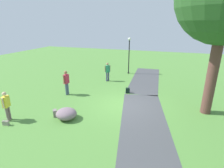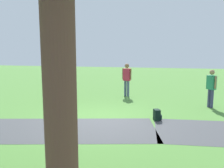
{
  "view_description": "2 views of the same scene",
  "coord_description": "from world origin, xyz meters",
  "px_view_note": "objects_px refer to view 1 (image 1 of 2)",
  "views": [
    {
      "loc": [
        9.85,
        2.46,
        4.89
      ],
      "look_at": [
        -0.52,
        -1.04,
        1.12
      ],
      "focal_mm": 28.28,
      "sensor_mm": 36.0,
      "label": 1
    },
    {
      "loc": [
        -2.14,
        8.21,
        2.58
      ],
      "look_at": [
        -0.42,
        -0.17,
        1.3
      ],
      "focal_mm": 38.51,
      "sensor_mm": 36.0,
      "label": 2
    }
  ],
  "objects_px": {
    "lawn_boulder": "(66,114)",
    "woman_with_handbag": "(6,104)",
    "passerby_on_path": "(66,81)",
    "handbag_on_grass": "(6,123)",
    "spare_backpack_on_lawn": "(128,91)",
    "man_near_boulder": "(108,71)",
    "backpack_by_boulder": "(55,113)",
    "lamp_post": "(129,52)"
  },
  "relations": [
    {
      "from": "lawn_boulder",
      "to": "woman_with_handbag",
      "type": "relative_size",
      "value": 0.75
    },
    {
      "from": "backpack_by_boulder",
      "to": "spare_backpack_on_lawn",
      "type": "relative_size",
      "value": 1.0
    },
    {
      "from": "lamp_post",
      "to": "backpack_by_boulder",
      "type": "xyz_separation_m",
      "value": [
        10.04,
        -1.72,
        -2.03
      ]
    },
    {
      "from": "lawn_boulder",
      "to": "backpack_by_boulder",
      "type": "bearing_deg",
      "value": -92.26
    },
    {
      "from": "handbag_on_grass",
      "to": "lawn_boulder",
      "type": "bearing_deg",
      "value": 120.94
    },
    {
      "from": "passerby_on_path",
      "to": "backpack_by_boulder",
      "type": "xyz_separation_m",
      "value": [
        2.98,
        1.11,
        -0.84
      ]
    },
    {
      "from": "lamp_post",
      "to": "spare_backpack_on_lawn",
      "type": "distance_m",
      "value": 5.86
    },
    {
      "from": "woman_with_handbag",
      "to": "handbag_on_grass",
      "type": "bearing_deg",
      "value": 29.96
    },
    {
      "from": "lamp_post",
      "to": "man_near_boulder",
      "type": "xyz_separation_m",
      "value": [
        3.11,
        -1.16,
        -1.26
      ]
    },
    {
      "from": "man_near_boulder",
      "to": "handbag_on_grass",
      "type": "relative_size",
      "value": 4.93
    },
    {
      "from": "lawn_boulder",
      "to": "spare_backpack_on_lawn",
      "type": "xyz_separation_m",
      "value": [
        -4.7,
        2.23,
        -0.11
      ]
    },
    {
      "from": "lawn_boulder",
      "to": "woman_with_handbag",
      "type": "distance_m",
      "value": 3.09
    },
    {
      "from": "lamp_post",
      "to": "man_near_boulder",
      "type": "bearing_deg",
      "value": -20.45
    },
    {
      "from": "handbag_on_grass",
      "to": "backpack_by_boulder",
      "type": "xyz_separation_m",
      "value": [
        -1.57,
        1.83,
        0.05
      ]
    },
    {
      "from": "man_near_boulder",
      "to": "backpack_by_boulder",
      "type": "xyz_separation_m",
      "value": [
        6.92,
        -0.56,
        -0.77
      ]
    },
    {
      "from": "lawn_boulder",
      "to": "lamp_post",
      "type": "bearing_deg",
      "value": 174.38
    },
    {
      "from": "lamp_post",
      "to": "spare_backpack_on_lawn",
      "type": "relative_size",
      "value": 9.01
    },
    {
      "from": "handbag_on_grass",
      "to": "spare_backpack_on_lawn",
      "type": "relative_size",
      "value": 0.84
    },
    {
      "from": "man_near_boulder",
      "to": "backpack_by_boulder",
      "type": "relative_size",
      "value": 4.16
    },
    {
      "from": "backpack_by_boulder",
      "to": "man_near_boulder",
      "type": "bearing_deg",
      "value": 175.34
    },
    {
      "from": "man_near_boulder",
      "to": "lawn_boulder",
      "type": "bearing_deg",
      "value": 1.41
    },
    {
      "from": "lawn_boulder",
      "to": "handbag_on_grass",
      "type": "height_order",
      "value": "lawn_boulder"
    },
    {
      "from": "passerby_on_path",
      "to": "man_near_boulder",
      "type": "bearing_deg",
      "value": 156.96
    },
    {
      "from": "handbag_on_grass",
      "to": "spare_backpack_on_lawn",
      "type": "xyz_separation_m",
      "value": [
        -6.24,
        4.79,
        0.05
      ]
    },
    {
      "from": "spare_backpack_on_lawn",
      "to": "backpack_by_boulder",
      "type": "bearing_deg",
      "value": -32.35
    },
    {
      "from": "lawn_boulder",
      "to": "passerby_on_path",
      "type": "distance_m",
      "value": 3.61
    },
    {
      "from": "lamp_post",
      "to": "passerby_on_path",
      "type": "height_order",
      "value": "lamp_post"
    },
    {
      "from": "spare_backpack_on_lawn",
      "to": "lawn_boulder",
      "type": "bearing_deg",
      "value": -25.33
    },
    {
      "from": "handbag_on_grass",
      "to": "spare_backpack_on_lawn",
      "type": "bearing_deg",
      "value": 142.48
    },
    {
      "from": "man_near_boulder",
      "to": "spare_backpack_on_lawn",
      "type": "xyz_separation_m",
      "value": [
        2.25,
        2.4,
        -0.77
      ]
    },
    {
      "from": "handbag_on_grass",
      "to": "backpack_by_boulder",
      "type": "relative_size",
      "value": 0.84
    },
    {
      "from": "man_near_boulder",
      "to": "passerby_on_path",
      "type": "distance_m",
      "value": 4.28
    },
    {
      "from": "woman_with_handbag",
      "to": "lawn_boulder",
      "type": "bearing_deg",
      "value": 111.25
    },
    {
      "from": "handbag_on_grass",
      "to": "lamp_post",
      "type": "bearing_deg",
      "value": 162.95
    },
    {
      "from": "handbag_on_grass",
      "to": "passerby_on_path",
      "type": "bearing_deg",
      "value": 170.98
    },
    {
      "from": "woman_with_handbag",
      "to": "man_near_boulder",
      "type": "xyz_separation_m",
      "value": [
        -8.05,
        2.65,
        0.03
      ]
    },
    {
      "from": "woman_with_handbag",
      "to": "spare_backpack_on_lawn",
      "type": "bearing_deg",
      "value": 138.97
    },
    {
      "from": "lamp_post",
      "to": "passerby_on_path",
      "type": "relative_size",
      "value": 2.04
    },
    {
      "from": "man_near_boulder",
      "to": "passerby_on_path",
      "type": "bearing_deg",
      "value": -23.04
    },
    {
      "from": "passerby_on_path",
      "to": "lamp_post",
      "type": "bearing_deg",
      "value": 158.09
    },
    {
      "from": "passerby_on_path",
      "to": "handbag_on_grass",
      "type": "xyz_separation_m",
      "value": [
        4.55,
        -0.72,
        -0.89
      ]
    },
    {
      "from": "lamp_post",
      "to": "man_near_boulder",
      "type": "height_order",
      "value": "lamp_post"
    }
  ]
}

